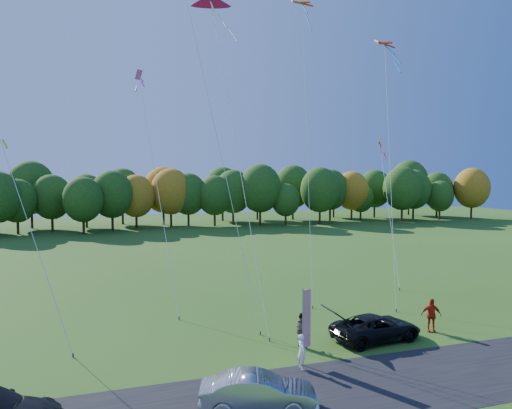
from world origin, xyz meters
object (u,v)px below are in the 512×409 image
object	(u,v)px
black_suv	(376,328)
person_east	(431,315)
silver_sedan	(258,393)
feather_flag	(306,318)

from	to	relation	value
black_suv	person_east	bearing A→B (deg)	-91.46
silver_sedan	feather_flag	distance (m)	5.27
silver_sedan	person_east	size ratio (longest dim) A/B	2.33
black_suv	person_east	world-z (taller)	person_east
silver_sedan	feather_flag	bearing A→B (deg)	-27.29
black_suv	feather_flag	distance (m)	5.44
black_suv	silver_sedan	distance (m)	10.03
silver_sedan	feather_flag	xyz separation A→B (m)	(3.54, 3.61, 1.48)
silver_sedan	person_east	bearing A→B (deg)	-47.66
black_suv	silver_sedan	bearing A→B (deg)	116.95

